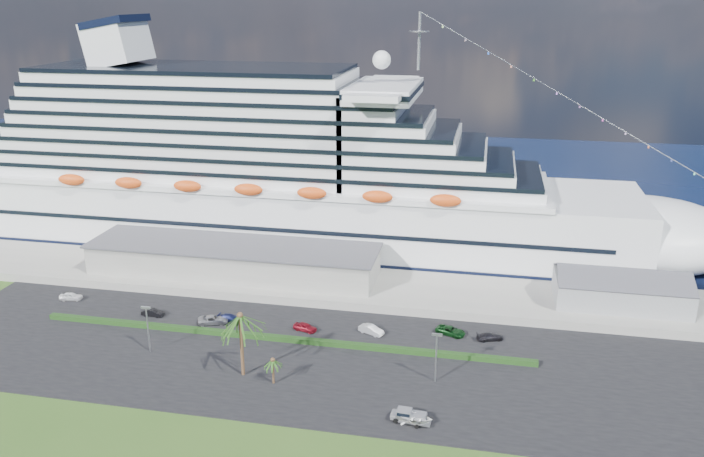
% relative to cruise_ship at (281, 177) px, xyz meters
% --- Properties ---
extents(ground, '(420.00, 420.00, 0.00)m').
position_rel_cruise_ship_xyz_m(ground, '(21.53, -64.00, -16.69)').
color(ground, '#2F531B').
rests_on(ground, ground).
extents(asphalt_lot, '(140.00, 38.00, 0.12)m').
position_rel_cruise_ship_xyz_m(asphalt_lot, '(21.53, -53.00, -16.63)').
color(asphalt_lot, black).
rests_on(asphalt_lot, ground).
extents(wharf, '(240.00, 20.00, 1.80)m').
position_rel_cruise_ship_xyz_m(wharf, '(21.53, -24.00, -15.79)').
color(wharf, gray).
rests_on(wharf, ground).
extents(water, '(420.00, 160.00, 0.02)m').
position_rel_cruise_ship_xyz_m(water, '(21.53, 66.00, -16.68)').
color(water, '#0B1833').
rests_on(water, ground).
extents(cruise_ship, '(191.00, 38.00, 54.00)m').
position_rel_cruise_ship_xyz_m(cruise_ship, '(0.00, 0.00, 0.00)').
color(cruise_ship, silver).
rests_on(cruise_ship, ground).
extents(terminal_building, '(61.00, 15.00, 6.30)m').
position_rel_cruise_ship_xyz_m(terminal_building, '(-3.47, -24.00, -11.68)').
color(terminal_building, gray).
rests_on(terminal_building, wharf).
extents(port_shed, '(24.00, 12.31, 7.37)m').
position_rel_cruise_ship_xyz_m(port_shed, '(73.53, -24.00, -12.30)').
color(port_shed, gray).
rests_on(port_shed, wharf).
extents(hedge, '(88.00, 1.10, 0.90)m').
position_rel_cruise_ship_xyz_m(hedge, '(13.53, -48.00, -16.12)').
color(hedge, black).
rests_on(hedge, asphalt_lot).
extents(lamp_post_left, '(1.60, 0.35, 8.27)m').
position_rel_cruise_ship_xyz_m(lamp_post_left, '(-6.47, -56.00, -11.35)').
color(lamp_post_left, gray).
rests_on(lamp_post_left, asphalt_lot).
extents(lamp_post_right, '(1.60, 0.35, 8.27)m').
position_rel_cruise_ship_xyz_m(lamp_post_right, '(41.53, -56.00, -11.35)').
color(lamp_post_right, gray).
rests_on(lamp_post_right, asphalt_lot).
extents(palm_tall, '(8.82, 8.82, 11.13)m').
position_rel_cruise_ship_xyz_m(palm_tall, '(11.53, -60.00, -7.49)').
color(palm_tall, '#47301E').
rests_on(palm_tall, ground).
extents(palm_short, '(3.53, 3.53, 4.56)m').
position_rel_cruise_ship_xyz_m(palm_short, '(17.03, -61.50, -13.03)').
color(palm_short, '#47301E').
rests_on(palm_short, ground).
extents(parked_car_0, '(4.63, 2.61, 1.49)m').
position_rel_cruise_ship_xyz_m(parked_car_0, '(-31.58, -39.90, -15.83)').
color(parked_car_0, white).
rests_on(parked_car_0, asphalt_lot).
extents(parked_car_1, '(4.25, 1.62, 1.38)m').
position_rel_cruise_ship_xyz_m(parked_car_1, '(-12.38, -43.35, -15.88)').
color(parked_car_1, black).
rests_on(parked_car_1, asphalt_lot).
extents(parked_car_2, '(5.92, 4.10, 1.50)m').
position_rel_cruise_ship_xyz_m(parked_car_2, '(-0.06, -44.04, -15.82)').
color(parked_car_2, gray).
rests_on(parked_car_2, asphalt_lot).
extents(parked_car_3, '(4.42, 1.90, 1.27)m').
position_rel_cruise_ship_xyz_m(parked_car_3, '(2.54, -42.43, -15.94)').
color(parked_car_3, '#141B48').
rests_on(parked_car_3, asphalt_lot).
extents(parked_car_4, '(4.66, 2.87, 1.48)m').
position_rel_cruise_ship_xyz_m(parked_car_4, '(17.22, -43.54, -15.83)').
color(parked_car_4, maroon).
rests_on(parked_car_4, asphalt_lot).
extents(parked_car_5, '(4.92, 3.38, 1.54)m').
position_rel_cruise_ship_xyz_m(parked_car_5, '(29.02, -42.28, -15.81)').
color(parked_car_5, '#B5B6BD').
rests_on(parked_car_5, asphalt_lot).
extents(parked_car_6, '(5.79, 4.08, 1.47)m').
position_rel_cruise_ship_xyz_m(parked_car_6, '(42.88, -39.83, -15.84)').
color(parked_car_6, '#0C3311').
rests_on(parked_car_6, asphalt_lot).
extents(parked_car_7, '(4.92, 3.32, 1.32)m').
position_rel_cruise_ship_xyz_m(parked_car_7, '(49.69, -40.53, -15.91)').
color(parked_car_7, black).
rests_on(parked_car_7, asphalt_lot).
extents(pickup_truck, '(5.12, 2.13, 1.77)m').
position_rel_cruise_ship_xyz_m(pickup_truck, '(38.69, -67.34, -15.60)').
color(pickup_truck, black).
rests_on(pickup_truck, asphalt_lot).
extents(boat_trailer, '(5.69, 3.85, 1.61)m').
position_rel_cruise_ship_xyz_m(boat_trailer, '(39.72, -68.01, -15.51)').
color(boat_trailer, gray).
rests_on(boat_trailer, asphalt_lot).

